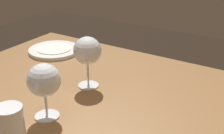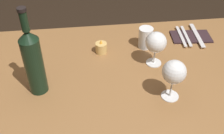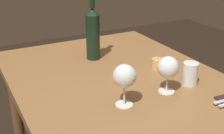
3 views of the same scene
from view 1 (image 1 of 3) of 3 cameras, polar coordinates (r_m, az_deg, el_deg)
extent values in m
cube|color=olive|center=(0.89, 1.06, -9.49)|extent=(1.30, 0.90, 0.04)
cylinder|color=brown|center=(1.65, -9.49, -7.99)|extent=(0.06, 0.06, 0.70)
cylinder|color=white|center=(0.89, -11.35, -8.45)|extent=(0.07, 0.07, 0.00)
cylinder|color=white|center=(0.88, -11.54, -6.43)|extent=(0.01, 0.01, 0.07)
sphere|color=white|center=(0.84, -11.93, -2.29)|extent=(0.09, 0.09, 0.09)
cylinder|color=#42070F|center=(0.85, -11.88, -2.78)|extent=(0.07, 0.07, 0.01)
cylinder|color=white|center=(1.04, -4.16, -3.23)|extent=(0.07, 0.07, 0.00)
cylinder|color=white|center=(1.02, -4.23, -1.11)|extent=(0.01, 0.01, 0.08)
sphere|color=white|center=(0.99, -4.37, 2.90)|extent=(0.09, 0.09, 0.09)
cylinder|color=#42070F|center=(0.99, -4.35, 2.53)|extent=(0.07, 0.07, 0.02)
cylinder|color=white|center=(0.79, -17.43, -9.84)|extent=(0.07, 0.07, 0.10)
cylinder|color=silver|center=(0.80, -17.32, -10.58)|extent=(0.06, 0.06, 0.06)
cylinder|color=white|center=(1.33, -10.14, 2.93)|extent=(0.20, 0.20, 0.01)
cylinder|color=white|center=(1.32, -10.16, 3.27)|extent=(0.14, 0.14, 0.00)
camera|label=2|loc=(1.49, 26.45, 32.26)|focal=44.39mm
camera|label=3|loc=(1.89, -18.32, 26.10)|focal=49.21mm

